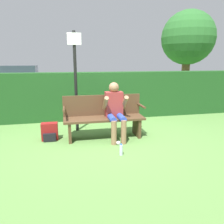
% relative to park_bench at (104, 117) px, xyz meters
% --- Properties ---
extents(ground_plane, '(40.00, 40.00, 0.00)m').
position_rel_park_bench_xyz_m(ground_plane, '(0.00, -0.07, -0.46)').
color(ground_plane, '#5B8942').
extents(hedge_back, '(12.00, 0.50, 1.32)m').
position_rel_park_bench_xyz_m(hedge_back, '(0.00, 1.66, 0.20)').
color(hedge_back, '#1E4C1E').
rests_on(hedge_back, ground).
extents(park_bench, '(1.71, 0.49, 0.91)m').
position_rel_park_bench_xyz_m(park_bench, '(0.00, 0.00, 0.00)').
color(park_bench, '#513823').
rests_on(park_bench, ground).
extents(person_seated, '(0.50, 0.63, 1.19)m').
position_rel_park_bench_xyz_m(person_seated, '(0.22, -0.14, 0.20)').
color(person_seated, '#993333').
rests_on(person_seated, ground).
extents(backpack, '(0.34, 0.24, 0.37)m').
position_rel_park_bench_xyz_m(backpack, '(-1.15, 0.04, -0.28)').
color(backpack, maroon).
rests_on(backpack, ground).
extents(water_bottle, '(0.06, 0.06, 0.21)m').
position_rel_park_bench_xyz_m(water_bottle, '(0.14, -1.01, -0.36)').
color(water_bottle, silver).
rests_on(water_bottle, ground).
extents(signpost, '(0.30, 0.09, 2.27)m').
position_rel_park_bench_xyz_m(signpost, '(-0.54, 0.57, 0.81)').
color(signpost, black).
rests_on(signpost, ground).
extents(parked_car, '(4.31, 2.00, 1.34)m').
position_rel_park_bench_xyz_m(parked_car, '(-3.52, 10.01, 0.18)').
color(parked_car, silver).
rests_on(parked_car, ground).
extents(tree, '(2.32, 2.32, 3.77)m').
position_rel_park_bench_xyz_m(tree, '(4.58, 4.64, 2.12)').
color(tree, brown).
rests_on(tree, ground).
extents(litter_crumple, '(0.08, 0.08, 0.08)m').
position_rel_park_bench_xyz_m(litter_crumple, '(0.20, -0.53, -0.42)').
color(litter_crumple, silver).
rests_on(litter_crumple, ground).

